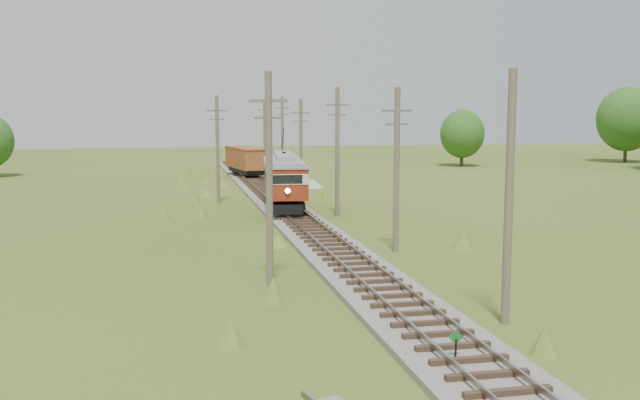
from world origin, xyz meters
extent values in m
plane|color=#3C5419|center=(0.00, 0.00, 0.00)|extent=(260.00, 260.00, 0.00)
cube|color=#605B54|center=(0.00, 34.00, 0.12)|extent=(3.60, 96.00, 0.25)
cube|color=#726659|center=(-0.72, 34.00, 0.48)|extent=(0.08, 96.00, 0.17)
cube|color=#726659|center=(0.72, 34.00, 0.48)|extent=(0.08, 96.00, 0.17)
cube|color=#2D2116|center=(0.00, 34.00, 0.33)|extent=(2.40, 96.00, 0.16)
cylinder|color=black|center=(-0.20, 1.50, 0.40)|extent=(0.06, 0.06, 0.80)
cube|color=#186D24|center=(-0.20, 1.50, 0.85)|extent=(0.45, 0.03, 0.45)
cube|color=black|center=(0.00, 34.62, 1.01)|extent=(3.65, 11.24, 0.45)
cube|color=maroon|center=(0.00, 34.62, 2.01)|extent=(4.18, 12.24, 1.10)
cube|color=beige|center=(0.00, 34.62, 2.91)|extent=(4.22, 12.31, 0.70)
cube|color=black|center=(0.00, 34.62, 2.91)|extent=(4.18, 11.77, 0.55)
cube|color=maroon|center=(0.00, 34.62, 3.41)|extent=(4.18, 12.24, 0.30)
cube|color=gray|center=(0.00, 34.62, 3.74)|extent=(4.25, 12.37, 0.38)
cube|color=gray|center=(0.00, 34.62, 4.08)|extent=(2.30, 9.08, 0.40)
sphere|color=#FFF2BF|center=(-0.71, 28.59, 2.16)|extent=(0.36, 0.36, 0.36)
cylinder|color=black|center=(0.21, 36.41, 5.21)|extent=(0.60, 4.63, 1.93)
cylinder|color=black|center=(-1.28, 30.20, 0.96)|extent=(0.21, 0.81, 0.80)
cylinder|color=black|center=(0.21, 30.03, 0.96)|extent=(0.21, 0.81, 0.80)
cylinder|color=black|center=(-0.21, 39.22, 0.96)|extent=(0.21, 0.81, 0.80)
cylinder|color=black|center=(1.28, 39.04, 0.96)|extent=(0.21, 0.81, 0.80)
cube|color=black|center=(0.00, 60.34, 0.93)|extent=(3.44, 7.87, 0.53)
cube|color=brown|center=(0.00, 60.34, 2.25)|extent=(4.12, 8.79, 2.11)
cube|color=brown|center=(0.00, 60.34, 3.36)|extent=(4.20, 8.97, 0.13)
cylinder|color=black|center=(-0.36, 57.71, 0.98)|extent=(0.27, 0.85, 0.85)
cylinder|color=black|center=(1.20, 57.97, 0.98)|extent=(0.27, 0.85, 0.85)
cylinder|color=black|center=(-1.20, 62.71, 0.98)|extent=(0.27, 0.85, 0.85)
cylinder|color=black|center=(0.36, 62.97, 0.98)|extent=(0.27, 0.85, 0.85)
cone|color=gray|center=(4.39, 50.99, 0.68)|extent=(3.62, 3.62, 1.36)
cone|color=gray|center=(5.29, 49.86, 0.40)|extent=(2.03, 2.03, 0.79)
cylinder|color=brown|center=(3.10, 5.00, 4.40)|extent=(0.30, 0.30, 8.80)
cylinder|color=brown|center=(3.30, 18.00, 4.30)|extent=(0.30, 0.30, 8.60)
cube|color=brown|center=(3.30, 18.00, 7.40)|extent=(1.60, 0.12, 0.12)
cube|color=brown|center=(3.30, 18.00, 6.70)|extent=(1.20, 0.10, 0.10)
cylinder|color=brown|center=(3.20, 31.00, 4.50)|extent=(0.30, 0.30, 9.00)
cube|color=brown|center=(3.20, 31.00, 7.80)|extent=(1.60, 0.12, 0.12)
cube|color=brown|center=(3.20, 31.00, 7.10)|extent=(1.20, 0.10, 0.10)
cylinder|color=brown|center=(3.00, 44.00, 4.20)|extent=(0.30, 0.30, 8.40)
cube|color=brown|center=(3.00, 44.00, 7.20)|extent=(1.60, 0.12, 0.12)
cube|color=brown|center=(3.00, 44.00, 6.50)|extent=(1.20, 0.10, 0.10)
cylinder|color=brown|center=(3.40, 57.00, 4.45)|extent=(0.30, 0.30, 8.90)
cube|color=brown|center=(3.40, 57.00, 7.70)|extent=(1.60, 0.12, 0.12)
cube|color=brown|center=(3.40, 57.00, 7.00)|extent=(1.20, 0.10, 0.10)
cylinder|color=brown|center=(3.20, 70.00, 4.35)|extent=(0.30, 0.30, 8.70)
cube|color=brown|center=(3.20, 70.00, 7.50)|extent=(1.60, 0.12, 0.12)
cube|color=brown|center=(3.20, 70.00, 6.80)|extent=(1.20, 0.10, 0.10)
cylinder|color=brown|center=(-4.20, 12.00, 4.50)|extent=(0.30, 0.30, 9.00)
cube|color=brown|center=(-4.20, 12.00, 7.80)|extent=(1.60, 0.12, 0.12)
cube|color=brown|center=(-4.20, 12.00, 7.10)|extent=(1.20, 0.10, 0.10)
cylinder|color=brown|center=(-4.50, 40.00, 4.30)|extent=(0.30, 0.30, 8.60)
cube|color=brown|center=(-4.50, 40.00, 7.40)|extent=(1.60, 0.12, 0.12)
cube|color=brown|center=(-4.50, 40.00, 6.70)|extent=(1.20, 0.10, 0.10)
cylinder|color=#38281C|center=(56.00, 74.00, 1.80)|extent=(0.50, 0.50, 3.60)
ellipsoid|color=#254815|center=(56.00, 74.00, 6.20)|extent=(8.40, 8.40, 9.24)
cylinder|color=#38281C|center=(30.00, 72.00, 1.26)|extent=(0.50, 0.50, 2.52)
ellipsoid|color=#254815|center=(30.00, 72.00, 4.34)|extent=(5.88, 5.88, 6.47)
camera|label=1|loc=(-8.21, -17.31, 7.40)|focal=40.00mm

